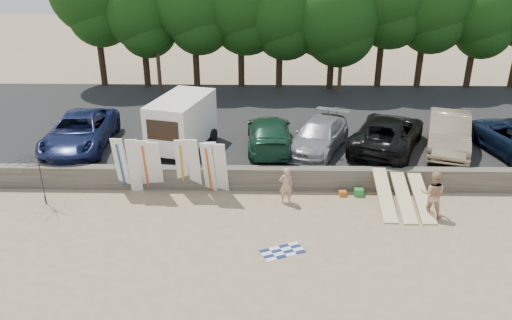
{
  "coord_description": "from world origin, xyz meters",
  "views": [
    {
      "loc": [
        -2.95,
        -16.56,
        9.94
      ],
      "look_at": [
        -3.31,
        3.0,
        1.36
      ],
      "focal_mm": 35.0,
      "sensor_mm": 36.0,
      "label": 1
    }
  ],
  "objects_px": {
    "car_3": "(388,133)",
    "beachgoer_b": "(433,194)",
    "beach_umbrella": "(41,179)",
    "car_2": "(319,136)",
    "cooler": "(359,192)",
    "car_0": "(80,132)",
    "car_1": "(269,133)",
    "car_4": "(449,132)",
    "beachgoer_a": "(286,185)",
    "box_trailer": "(182,121)"
  },
  "relations": [
    {
      "from": "car_2",
      "to": "beachgoer_b",
      "type": "bearing_deg",
      "value": -28.62
    },
    {
      "from": "car_0",
      "to": "beach_umbrella",
      "type": "xyz_separation_m",
      "value": [
        -0.14,
        -4.39,
        -0.41
      ]
    },
    {
      "from": "beachgoer_b",
      "to": "car_1",
      "type": "bearing_deg",
      "value": -24.07
    },
    {
      "from": "box_trailer",
      "to": "beachgoer_a",
      "type": "height_order",
      "value": "box_trailer"
    },
    {
      "from": "car_4",
      "to": "cooler",
      "type": "bearing_deg",
      "value": -125.47
    },
    {
      "from": "beachgoer_a",
      "to": "car_4",
      "type": "bearing_deg",
      "value": -160.12
    },
    {
      "from": "car_0",
      "to": "car_3",
      "type": "distance_m",
      "value": 14.86
    },
    {
      "from": "beachgoer_a",
      "to": "box_trailer",
      "type": "bearing_deg",
      "value": -48.05
    },
    {
      "from": "car_0",
      "to": "beachgoer_b",
      "type": "distance_m",
      "value": 16.33
    },
    {
      "from": "box_trailer",
      "to": "car_3",
      "type": "relative_size",
      "value": 0.74
    },
    {
      "from": "car_1",
      "to": "car_4",
      "type": "xyz_separation_m",
      "value": [
        8.6,
        -0.12,
        0.11
      ]
    },
    {
      "from": "beachgoer_a",
      "to": "beach_umbrella",
      "type": "xyz_separation_m",
      "value": [
        -9.97,
        -0.24,
        0.33
      ]
    },
    {
      "from": "car_4",
      "to": "car_2",
      "type": "bearing_deg",
      "value": -160.38
    },
    {
      "from": "box_trailer",
      "to": "beachgoer_b",
      "type": "bearing_deg",
      "value": -10.44
    },
    {
      "from": "car_0",
      "to": "cooler",
      "type": "bearing_deg",
      "value": -17.86
    },
    {
      "from": "cooler",
      "to": "car_1",
      "type": "bearing_deg",
      "value": 140.58
    },
    {
      "from": "car_0",
      "to": "car_2",
      "type": "relative_size",
      "value": 1.19
    },
    {
      "from": "box_trailer",
      "to": "car_3",
      "type": "xyz_separation_m",
      "value": [
        9.87,
        0.24,
        -0.61
      ]
    },
    {
      "from": "car_3",
      "to": "cooler",
      "type": "distance_m",
      "value": 4.32
    },
    {
      "from": "car_0",
      "to": "beachgoer_a",
      "type": "bearing_deg",
      "value": -25.58
    },
    {
      "from": "car_2",
      "to": "beachgoer_a",
      "type": "xyz_separation_m",
      "value": [
        -1.7,
        -4.02,
        -0.64
      ]
    },
    {
      "from": "cooler",
      "to": "car_2",
      "type": "bearing_deg",
      "value": 117.8
    },
    {
      "from": "car_4",
      "to": "beach_umbrella",
      "type": "height_order",
      "value": "car_4"
    },
    {
      "from": "box_trailer",
      "to": "car_0",
      "type": "height_order",
      "value": "box_trailer"
    },
    {
      "from": "beachgoer_a",
      "to": "beachgoer_b",
      "type": "distance_m",
      "value": 5.75
    },
    {
      "from": "car_2",
      "to": "car_3",
      "type": "xyz_separation_m",
      "value": [
        3.33,
        0.24,
        0.1
      ]
    },
    {
      "from": "car_0",
      "to": "car_4",
      "type": "distance_m",
      "value": 17.76
    },
    {
      "from": "car_1",
      "to": "cooler",
      "type": "height_order",
      "value": "car_1"
    },
    {
      "from": "car_1",
      "to": "beach_umbrella",
      "type": "distance_m",
      "value": 10.38
    },
    {
      "from": "beach_umbrella",
      "to": "car_2",
      "type": "bearing_deg",
      "value": 20.08
    },
    {
      "from": "car_4",
      "to": "cooler",
      "type": "height_order",
      "value": "car_4"
    },
    {
      "from": "box_trailer",
      "to": "beachgoer_a",
      "type": "distance_m",
      "value": 6.44
    },
    {
      "from": "car_4",
      "to": "beachgoer_b",
      "type": "distance_m",
      "value": 5.74
    },
    {
      "from": "car_2",
      "to": "beach_umbrella",
      "type": "distance_m",
      "value": 12.43
    },
    {
      "from": "car_3",
      "to": "beachgoer_a",
      "type": "relative_size",
      "value": 3.8
    },
    {
      "from": "box_trailer",
      "to": "beachgoer_a",
      "type": "xyz_separation_m",
      "value": [
        4.83,
        -4.03,
        -1.36
      ]
    },
    {
      "from": "beachgoer_b",
      "to": "car_0",
      "type": "bearing_deg",
      "value": -2.22
    },
    {
      "from": "car_2",
      "to": "car_3",
      "type": "bearing_deg",
      "value": 27.32
    },
    {
      "from": "car_3",
      "to": "car_4",
      "type": "height_order",
      "value": "car_4"
    },
    {
      "from": "car_1",
      "to": "car_2",
      "type": "distance_m",
      "value": 2.39
    },
    {
      "from": "car_3",
      "to": "beachgoer_b",
      "type": "height_order",
      "value": "car_3"
    },
    {
      "from": "car_4",
      "to": "beach_umbrella",
      "type": "xyz_separation_m",
      "value": [
        -17.9,
        -4.48,
        -0.45
      ]
    },
    {
      "from": "box_trailer",
      "to": "car_0",
      "type": "bearing_deg",
      "value": -166.15
    },
    {
      "from": "beachgoer_a",
      "to": "car_3",
      "type": "bearing_deg",
      "value": -147.93
    },
    {
      "from": "beachgoer_b",
      "to": "beach_umbrella",
      "type": "distance_m",
      "value": 15.65
    },
    {
      "from": "car_2",
      "to": "beachgoer_b",
      "type": "distance_m",
      "value": 6.41
    },
    {
      "from": "car_1",
      "to": "car_4",
      "type": "relative_size",
      "value": 0.99
    },
    {
      "from": "car_4",
      "to": "beachgoer_b",
      "type": "relative_size",
      "value": 2.76
    },
    {
      "from": "car_3",
      "to": "car_2",
      "type": "bearing_deg",
      "value": 28.18
    },
    {
      "from": "car_4",
      "to": "beachgoer_a",
      "type": "relative_size",
      "value": 3.36
    }
  ]
}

